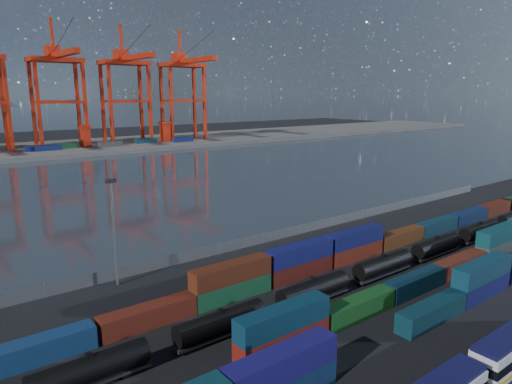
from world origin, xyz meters
TOP-DOWN VIEW (x-y plane):
  - ground at (0.00, 0.00)m, footprint 700.00×700.00m
  - harbor_water at (0.00, 105.00)m, footprint 700.00×700.00m
  - far_quay at (0.00, 210.00)m, footprint 700.00×70.00m
  - container_row_south at (-20.09, -10.08)m, footprint 139.44×2.52m
  - container_row_mid at (9.78, -3.45)m, footprint 141.48×2.53m
  - container_row_north at (4.60, 11.17)m, footprint 141.87×2.56m
  - tanker_string at (-2.71, 3.13)m, footprint 120.78×2.64m
  - waterfront_fence at (-0.00, 28.00)m, footprint 160.12×0.12m
  - yard_light_mast at (-30.00, 26.00)m, footprint 1.60×0.40m
  - gantry_cranes at (-7.50, 203.28)m, footprint 200.00×47.99m
  - quay_containers at (-11.00, 195.46)m, footprint 172.58×10.99m
  - straddle_carriers at (-2.50, 200.00)m, footprint 140.00×7.00m

SIDE VIEW (x-z plane):
  - ground at x=0.00m, z-range 0.00..0.00m
  - harbor_water at x=0.00m, z-range 0.01..0.01m
  - far_quay at x=0.00m, z-range 0.00..2.00m
  - waterfront_fence at x=0.00m, z-range -0.10..2.10m
  - tanker_string at x=-2.71m, z-range 0.01..3.78m
  - container_row_north at x=4.60m, z-range -0.78..4.67m
  - container_row_mid at x=9.78m, z-range -0.72..4.66m
  - container_row_south at x=-20.09m, z-range -0.58..4.79m
  - quay_containers at x=-11.00m, z-range 2.00..4.60m
  - straddle_carriers at x=-2.50m, z-range 2.27..13.37m
  - yard_light_mast at x=-30.00m, z-range 1.00..17.60m
  - gantry_cranes at x=-7.50m, z-range 7.34..72.34m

